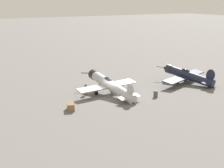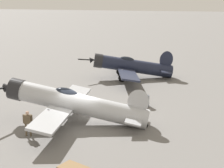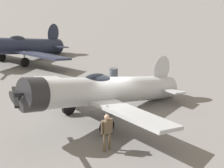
{
  "view_description": "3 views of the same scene",
  "coord_description": "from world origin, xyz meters",
  "px_view_note": "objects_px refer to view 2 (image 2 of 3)",
  "views": [
    {
      "loc": [
        23.1,
        39.56,
        13.97
      ],
      "look_at": [
        -0.0,
        0.0,
        1.8
      ],
      "focal_mm": 51.83,
      "sensor_mm": 36.0,
      "label": 1
    },
    {
      "loc": [
        21.45,
        8.61,
        8.85
      ],
      "look_at": [
        -5.56,
        0.75,
        1.6
      ],
      "focal_mm": 54.48,
      "sensor_mm": 36.0,
      "label": 2
    },
    {
      "loc": [
        13.64,
        -9.49,
        7.2
      ],
      "look_at": [
        -0.0,
        0.0,
        1.8
      ],
      "focal_mm": 51.94,
      "sensor_mm": 36.0,
      "label": 3
    }
  ],
  "objects_px": {
    "airplane_mid_apron": "(130,66)",
    "fuel_drum": "(145,101)",
    "airplane_foreground": "(73,103)",
    "ground_crew_mechanic": "(28,121)"
  },
  "relations": [
    {
      "from": "airplane_mid_apron",
      "to": "fuel_drum",
      "type": "relative_size",
      "value": 12.23
    },
    {
      "from": "airplane_mid_apron",
      "to": "airplane_foreground",
      "type": "bearing_deg",
      "value": 67.79
    },
    {
      "from": "fuel_drum",
      "to": "airplane_mid_apron",
      "type": "bearing_deg",
      "value": -159.38
    },
    {
      "from": "airplane_foreground",
      "to": "airplane_mid_apron",
      "type": "bearing_deg",
      "value": -99.57
    },
    {
      "from": "airplane_foreground",
      "to": "ground_crew_mechanic",
      "type": "bearing_deg",
      "value": 50.85
    },
    {
      "from": "airplane_foreground",
      "to": "airplane_mid_apron",
      "type": "xyz_separation_m",
      "value": [
        -14.67,
        0.71,
        -0.11
      ]
    },
    {
      "from": "airplane_foreground",
      "to": "fuel_drum",
      "type": "xyz_separation_m",
      "value": [
        -5.24,
        4.26,
        -1.05
      ]
    },
    {
      "from": "ground_crew_mechanic",
      "to": "airplane_foreground",
      "type": "bearing_deg",
      "value": -40.79
    },
    {
      "from": "airplane_mid_apron",
      "to": "ground_crew_mechanic",
      "type": "distance_m",
      "value": 17.91
    },
    {
      "from": "fuel_drum",
      "to": "airplane_foreground",
      "type": "bearing_deg",
      "value": -39.07
    }
  ]
}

